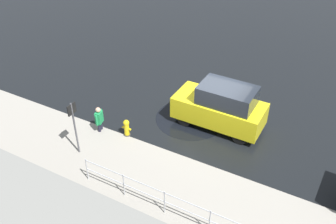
{
  "coord_description": "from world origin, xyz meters",
  "views": [
    {
      "loc": [
        -4.66,
        12.71,
        10.09
      ],
      "look_at": [
        1.59,
        1.29,
        0.9
      ],
      "focal_mm": 40.0,
      "sensor_mm": 36.0,
      "label": 1
    }
  ],
  "objects": [
    {
      "name": "puddle_patch",
      "position": [
        1.05,
        0.13,
        0.0
      ],
      "size": [
        3.21,
        3.21,
        0.01
      ],
      "primitive_type": "cylinder",
      "color": "black",
      "rests_on": "ground"
    },
    {
      "name": "moving_hatchback",
      "position": [
        -0.3,
        -0.01,
        1.03
      ],
      "size": [
        3.91,
        1.73,
        2.06
      ],
      "color": "yellow",
      "rests_on": "ground"
    },
    {
      "name": "pedestrian",
      "position": [
        4.1,
        2.83,
        0.68
      ],
      "size": [
        0.32,
        0.56,
        1.22
      ],
      "color": "#1E8C4C",
      "rests_on": "ground"
    },
    {
      "name": "sign_post",
      "position": [
        3.99,
        4.4,
        1.58
      ],
      "size": [
        0.07,
        0.44,
        2.4
      ],
      "color": "#4C4C51",
      "rests_on": "ground"
    },
    {
      "name": "metal_railing",
      "position": [
        -1.36,
        5.44,
        0.71
      ],
      "size": [
        8.12,
        0.04,
        1.05
      ],
      "color": "#B7BABF",
      "rests_on": "ground"
    },
    {
      "name": "kerb_strip",
      "position": [
        0.0,
        4.2,
        0.02
      ],
      "size": [
        24.0,
        3.2,
        0.04
      ],
      "primitive_type": "cube",
      "color": "gray",
      "rests_on": "ground"
    },
    {
      "name": "ground_plane",
      "position": [
        0.0,
        0.0,
        0.0
      ],
      "size": [
        60.0,
        60.0,
        0.0
      ],
      "primitive_type": "plane",
      "color": "black"
    },
    {
      "name": "fire_hydrant",
      "position": [
        2.91,
        2.54,
        0.4
      ],
      "size": [
        0.42,
        0.31,
        0.8
      ],
      "color": "gold",
      "rests_on": "ground"
    }
  ]
}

